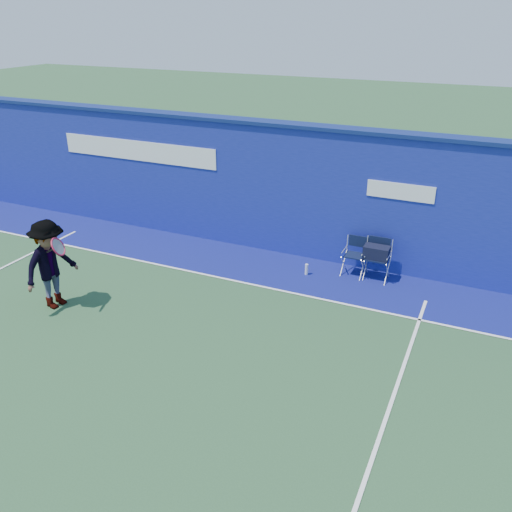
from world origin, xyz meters
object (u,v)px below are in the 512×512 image
at_px(directors_chair_right, 376,263).
at_px(water_bottle, 307,270).
at_px(directors_chair_left, 355,263).
at_px(tennis_player, 51,264).

xyz_separation_m(directors_chair_right, water_bottle, (-1.41, -0.43, -0.25)).
xyz_separation_m(directors_chair_left, water_bottle, (-0.95, -0.46, -0.14)).
bearing_deg(tennis_player, directors_chair_right, 34.43).
relative_size(directors_chair_right, tennis_player, 0.50).
xyz_separation_m(directors_chair_left, tennis_player, (-5.01, -3.78, 0.63)).
bearing_deg(directors_chair_left, tennis_player, -142.96).
bearing_deg(water_bottle, directors_chair_right, 17.01).
relative_size(directors_chair_left, tennis_player, 0.47).
xyz_separation_m(directors_chair_right, tennis_player, (-5.47, -3.75, 0.52)).
distance_m(directors_chair_left, tennis_player, 6.31).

